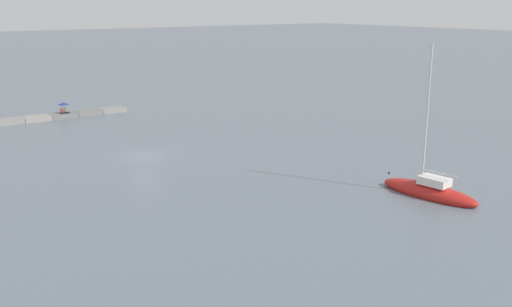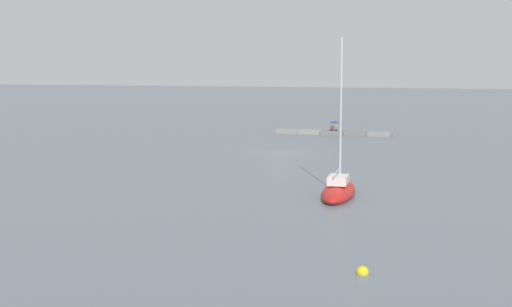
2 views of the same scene
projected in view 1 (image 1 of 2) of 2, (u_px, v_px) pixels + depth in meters
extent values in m
plane|color=slate|center=(144.00, 156.00, 49.96)|extent=(500.00, 500.00, 0.00)
cube|color=gray|center=(113.00, 110.00, 70.17)|extent=(2.96, 1.98, 0.53)
cube|color=slate|center=(89.00, 113.00, 68.45)|extent=(2.96, 1.98, 0.53)
cube|color=slate|center=(63.00, 115.00, 66.73)|extent=(2.96, 1.98, 0.53)
cube|color=gray|center=(37.00, 118.00, 65.02)|extent=(2.96, 1.98, 0.53)
cube|color=gray|center=(9.00, 122.00, 63.30)|extent=(2.96, 1.98, 0.53)
cube|color=#1E2333|center=(68.00, 113.00, 66.65)|extent=(0.37, 0.43, 0.16)
cube|color=gray|center=(67.00, 111.00, 66.82)|extent=(0.40, 0.23, 0.52)
sphere|color=tan|center=(66.00, 108.00, 66.73)|extent=(0.22, 0.22, 0.22)
cube|color=#1E2333|center=(63.00, 113.00, 66.29)|extent=(0.37, 0.43, 0.16)
cube|color=maroon|center=(62.00, 111.00, 66.46)|extent=(0.40, 0.23, 0.52)
sphere|color=tan|center=(62.00, 108.00, 66.37)|extent=(0.22, 0.22, 0.22)
cylinder|color=black|center=(64.00, 109.00, 66.65)|extent=(0.02, 0.02, 1.05)
cone|color=navy|center=(64.00, 104.00, 66.50)|extent=(1.33, 1.33, 0.23)
sphere|color=black|center=(63.00, 102.00, 66.47)|extent=(0.05, 0.05, 0.05)
ellipsoid|color=red|center=(429.00, 192.00, 39.60)|extent=(2.88, 7.37, 1.23)
cube|color=silver|center=(434.00, 181.00, 39.12)|extent=(1.46, 2.14, 0.56)
cylinder|color=silver|center=(427.00, 114.00, 38.64)|extent=(0.12, 0.12, 9.56)
cylinder|color=silver|center=(439.00, 173.00, 38.73)|extent=(0.38, 2.51, 0.09)
sphere|color=black|center=(389.00, 173.00, 41.78)|extent=(0.16, 0.16, 0.16)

